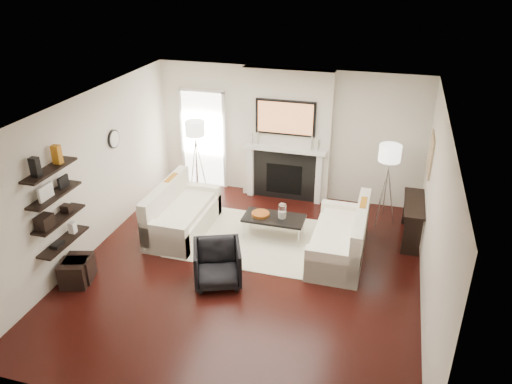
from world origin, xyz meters
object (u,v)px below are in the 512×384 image
(lamp_left_shade, at_px, (195,128))
(ottoman_near, at_px, (80,268))
(loveseat_right_base, at_px, (338,245))
(armchair, at_px, (217,262))
(loveseat_left_base, at_px, (184,221))
(coffee_table, at_px, (274,218))
(lamp_right_shade, at_px, (390,153))

(lamp_left_shade, xyz_separation_m, ottoman_near, (-0.62, -3.47, -1.25))
(loveseat_right_base, height_order, armchair, armchair)
(loveseat_left_base, xyz_separation_m, armchair, (1.14, -1.31, 0.16))
(loveseat_right_base, height_order, coffee_table, same)
(coffee_table, bearing_deg, loveseat_left_base, -171.55)
(loveseat_right_base, relative_size, lamp_left_shade, 4.50)
(lamp_right_shade, distance_m, ottoman_near, 5.65)
(coffee_table, relative_size, lamp_left_shade, 2.75)
(loveseat_right_base, distance_m, armchair, 2.14)
(loveseat_left_base, bearing_deg, loveseat_right_base, -1.06)
(loveseat_right_base, bearing_deg, coffee_table, 166.03)
(coffee_table, bearing_deg, lamp_right_shade, 29.73)
(coffee_table, xyz_separation_m, armchair, (-0.52, -1.56, -0.03))
(loveseat_left_base, height_order, loveseat_right_base, same)
(loveseat_left_base, bearing_deg, lamp_right_shade, 20.43)
(loveseat_right_base, bearing_deg, lamp_left_shade, 152.36)
(coffee_table, relative_size, lamp_right_shade, 2.75)
(loveseat_left_base, distance_m, loveseat_right_base, 2.86)
(lamp_right_shade, height_order, ottoman_near, lamp_right_shade)
(lamp_left_shade, relative_size, ottoman_near, 1.00)
(lamp_right_shade, bearing_deg, loveseat_left_base, -159.57)
(ottoman_near, bearing_deg, armchair, 13.65)
(loveseat_right_base, bearing_deg, armchair, -143.72)
(ottoman_near, bearing_deg, loveseat_left_base, 61.52)
(lamp_right_shade, bearing_deg, ottoman_near, -145.16)
(loveseat_right_base, relative_size, ottoman_near, 4.50)
(lamp_left_shade, relative_size, lamp_right_shade, 1.00)
(loveseat_left_base, distance_m, armchair, 1.75)
(lamp_left_shade, distance_m, ottoman_near, 3.74)
(armchair, bearing_deg, lamp_left_shade, 95.05)
(loveseat_left_base, relative_size, ottoman_near, 4.50)
(lamp_right_shade, bearing_deg, loveseat_right_base, -115.98)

